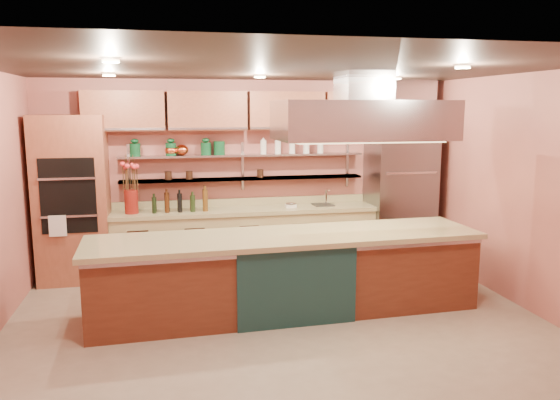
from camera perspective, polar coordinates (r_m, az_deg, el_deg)
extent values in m
cube|color=gray|center=(6.23, -0.01, -13.05)|extent=(6.00, 5.00, 0.02)
cube|color=black|center=(5.76, -0.01, 13.68)|extent=(6.00, 5.00, 0.02)
cube|color=#AF5E52|center=(8.27, -3.60, 2.70)|extent=(6.00, 0.04, 2.80)
cube|color=#AF5E52|center=(3.49, 8.58, -6.98)|extent=(6.00, 0.04, 2.80)
cube|color=#AF5E52|center=(7.08, 24.47, 0.70)|extent=(0.04, 5.00, 2.80)
cube|color=#964E36|center=(8.00, -20.86, 0.05)|extent=(0.95, 0.64, 2.30)
cube|color=slate|center=(8.64, 12.40, 0.45)|extent=(0.95, 0.72, 2.10)
cube|color=tan|center=(8.14, -3.57, -4.10)|extent=(3.84, 0.64, 0.93)
cube|color=#B0B2B7|center=(8.14, -3.81, 2.24)|extent=(3.60, 0.26, 0.03)
cube|color=#B0B2B7|center=(8.11, -3.84, 4.69)|extent=(3.60, 0.26, 0.03)
cube|color=#964E36|center=(8.03, -3.48, 9.29)|extent=(4.60, 0.36, 0.55)
cube|color=#B0B2B7|center=(6.44, 8.64, 8.25)|extent=(2.00, 1.00, 0.45)
cube|color=#FFE5A5|center=(5.96, -0.42, 13.26)|extent=(4.00, 2.80, 0.02)
cube|color=#5F2C1B|center=(6.48, 0.69, -7.66)|extent=(4.51, 1.12, 0.94)
cylinder|color=maroon|center=(7.90, -15.27, -0.17)|extent=(0.22, 0.22, 0.33)
cube|color=black|center=(7.89, -10.43, -0.24)|extent=(0.86, 0.52, 0.27)
cube|color=silver|center=(8.11, 1.13, -0.47)|extent=(0.16, 0.12, 0.09)
cylinder|color=white|center=(8.34, 4.84, 0.32)|extent=(0.03, 0.03, 0.24)
ellipsoid|color=#DC6132|center=(8.02, -10.22, 5.17)|extent=(0.21, 0.21, 0.15)
cylinder|color=#0D3F20|center=(8.05, -6.36, 5.43)|extent=(0.18, 0.18, 0.20)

